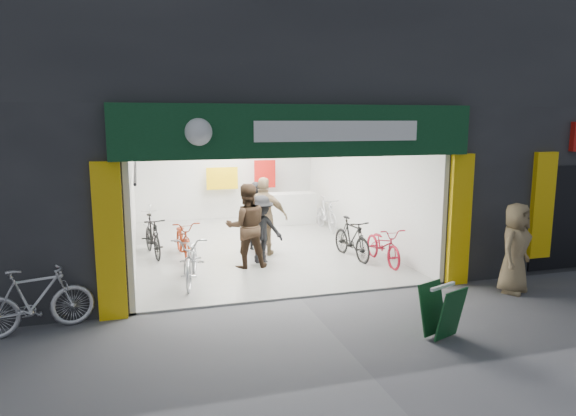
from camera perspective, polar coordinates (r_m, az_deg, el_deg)
name	(u,v)px	position (r m, az deg, el deg)	size (l,w,h in m)	color
ground	(300,299)	(9.57, 1.39, -10.02)	(60.00, 60.00, 0.00)	#56565B
building	(277,79)	(14.09, -1.26, 14.15)	(17.00, 10.27, 8.00)	#232326
bike_left_front	(192,258)	(10.50, -10.62, -5.47)	(0.68, 1.94, 1.02)	#BBBCC0
bike_left_midfront	(153,236)	(12.66, -14.82, -3.05)	(0.47, 1.67, 1.00)	black
bike_left_midback	(184,239)	(12.39, -11.53, -3.35)	(0.62, 1.78, 0.93)	maroon
bike_left_back	(150,223)	(14.49, -15.03, -1.61)	(0.43, 1.54, 0.92)	silver
bike_right_front	(352,239)	(12.13, 7.10, -3.39)	(0.46, 1.64, 0.99)	black
bike_right_mid	(383,245)	(11.84, 10.54, -4.08)	(0.58, 1.67, 0.88)	maroon
bike_right_back	(326,214)	(15.11, 4.28, -0.66)	(0.48, 1.70, 1.02)	#B9B8BE
parked_bike	(35,300)	(8.86, -26.30, -9.16)	(0.49, 1.73, 1.04)	silver
customer_a	(258,216)	(12.80, -3.35, -0.95)	(0.63, 0.41, 1.73)	black
customer_b	(246,226)	(11.24, -4.64, -2.04)	(0.92, 0.71, 1.89)	#352418
customer_c	(261,230)	(11.57, -3.00, -2.47)	(1.02, 0.59, 1.58)	black
customer_d	(264,217)	(12.19, -2.65, -1.04)	(1.12, 0.47, 1.91)	#886F4F
pedestrian_near	(515,248)	(10.57, 23.90, -4.09)	(0.84, 0.55, 1.72)	#87714E
sandwich_board	(442,310)	(8.15, 16.69, -10.78)	(0.67, 0.68, 0.80)	#0F3D1B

